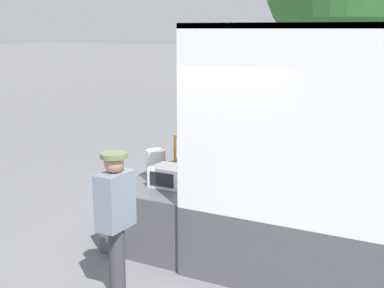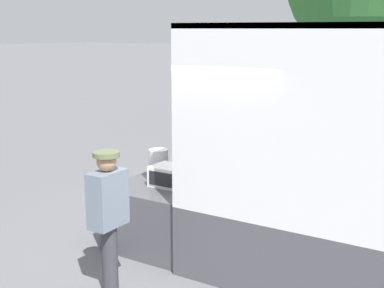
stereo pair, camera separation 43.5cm
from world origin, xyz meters
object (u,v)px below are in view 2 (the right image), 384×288
at_px(portable_generator, 204,156).
at_px(worker_person, 108,208).
at_px(microwave, 173,176).
at_px(orange_bucket, 159,161).

relative_size(portable_generator, worker_person, 0.37).
relative_size(microwave, portable_generator, 0.92).
bearing_deg(microwave, orange_bucket, 140.70).
bearing_deg(portable_generator, worker_person, -84.42).
distance_m(orange_bucket, worker_person, 2.00).
xyz_separation_m(microwave, orange_bucket, (-0.56, 0.46, 0.04)).
distance_m(portable_generator, worker_person, 2.41).
bearing_deg(worker_person, portable_generator, 95.58).
bearing_deg(orange_bucket, microwave, -39.30).
bearing_deg(microwave, worker_person, -85.05).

